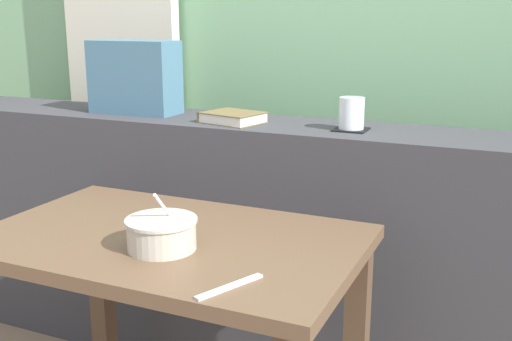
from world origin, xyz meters
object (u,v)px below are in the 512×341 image
Objects in this scene: coaster_square at (351,129)px; throw_pillow at (135,77)px; breakfast_table at (171,283)px; fork_utensil at (230,287)px; soup_bowl at (162,234)px; closed_book at (232,117)px; juice_glass at (351,114)px.

throw_pillow reaches higher than coaster_square.
fork_utensil reaches higher than breakfast_table.
soup_bowl is 0.28m from fork_utensil.
breakfast_table is at bearing 111.92° from soup_bowl.
coaster_square is 0.40m from closed_book.
breakfast_table is 9.63× the size of coaster_square.
fork_utensil is (0.78, -0.81, -0.32)m from throw_pillow.
juice_glass reaches higher than coaster_square.
breakfast_table is 0.19m from soup_bowl.
closed_book is at bearing 99.37° from breakfast_table.
fork_utensil is (-0.03, -0.79, -0.20)m from coaster_square.
closed_book reaches higher than coaster_square.
breakfast_table is at bearing -117.95° from coaster_square.
fork_utensil is (0.24, -0.13, -0.03)m from soup_bowl.
breakfast_table is 4.46× the size of closed_book.
coaster_square is 0.58× the size of soup_bowl.
throw_pillow is (-0.41, 0.05, 0.11)m from closed_book.
fork_utensil is at bearing -46.09° from throw_pillow.
breakfast_table is 0.91m from throw_pillow.
closed_book is (-0.40, -0.02, 0.02)m from coaster_square.
throw_pillow is 0.92m from soup_bowl.
closed_book is at bearing 139.56° from fork_utensil.
throw_pillow is at bearing 178.41° from juice_glass.
juice_glass is 0.45× the size of closed_book.
soup_bowl is (0.13, -0.64, -0.18)m from closed_book.
juice_glass is (0.31, 0.58, 0.38)m from breakfast_table.
soup_bowl is (-0.27, -0.66, -0.16)m from coaster_square.
throw_pillow is (-0.50, 0.60, 0.46)m from breakfast_table.
coaster_square is 0.73m from soup_bowl.
soup_bowl is (0.54, -0.68, -0.29)m from throw_pillow.
closed_book is 0.43m from throw_pillow.
soup_bowl is (-0.27, -0.66, -0.21)m from juice_glass.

